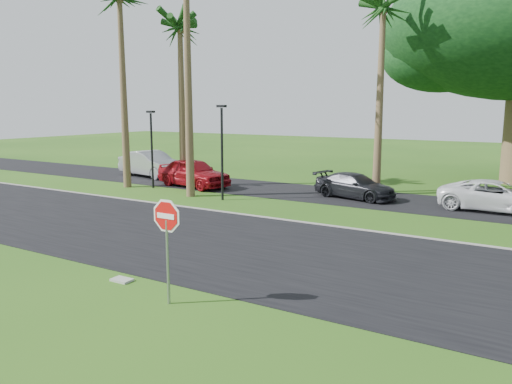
{
  "coord_description": "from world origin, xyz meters",
  "views": [
    {
      "loc": [
        7.96,
        -11.42,
        4.54
      ],
      "look_at": [
        -0.33,
        2.31,
        1.8
      ],
      "focal_mm": 35.0,
      "sensor_mm": 36.0,
      "label": 1
    }
  ],
  "objects_px": {
    "car_red": "(193,173)",
    "car_dark": "(355,186)",
    "stop_sign_near": "(167,230)",
    "car_minivan": "(496,196)",
    "car_silver": "(151,164)"
  },
  "relations": [
    {
      "from": "stop_sign_near",
      "to": "car_dark",
      "type": "xyz_separation_m",
      "value": [
        -1.04,
        15.29,
        -1.16
      ]
    },
    {
      "from": "car_silver",
      "to": "car_red",
      "type": "distance_m",
      "value": 5.28
    },
    {
      "from": "car_red",
      "to": "car_silver",
      "type": "bearing_deg",
      "value": 79.89
    },
    {
      "from": "stop_sign_near",
      "to": "car_silver",
      "type": "bearing_deg",
      "value": 133.83
    },
    {
      "from": "stop_sign_near",
      "to": "car_red",
      "type": "distance_m",
      "value": 17.36
    },
    {
      "from": "car_red",
      "to": "car_dark",
      "type": "bearing_deg",
      "value": -71.55
    },
    {
      "from": "car_red",
      "to": "car_dark",
      "type": "distance_m",
      "value": 9.3
    },
    {
      "from": "car_red",
      "to": "car_dark",
      "type": "height_order",
      "value": "car_red"
    },
    {
      "from": "stop_sign_near",
      "to": "car_silver",
      "type": "relative_size",
      "value": 0.51
    },
    {
      "from": "car_red",
      "to": "car_dark",
      "type": "relative_size",
      "value": 1.12
    },
    {
      "from": "stop_sign_near",
      "to": "car_silver",
      "type": "xyz_separation_m",
      "value": [
        -15.2,
        15.83,
        -0.93
      ]
    },
    {
      "from": "car_silver",
      "to": "car_dark",
      "type": "relative_size",
      "value": 1.2
    },
    {
      "from": "stop_sign_near",
      "to": "car_minivan",
      "type": "bearing_deg",
      "value": 70.83
    },
    {
      "from": "car_silver",
      "to": "car_red",
      "type": "relative_size",
      "value": 1.07
    },
    {
      "from": "car_minivan",
      "to": "car_silver",
      "type": "bearing_deg",
      "value": 89.77
    }
  ]
}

